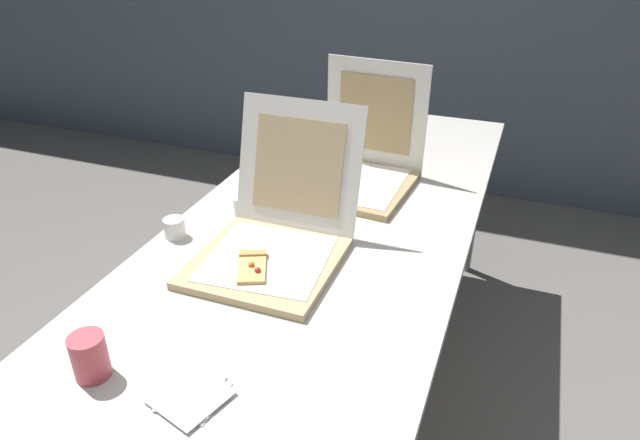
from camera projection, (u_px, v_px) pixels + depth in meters
table at (332, 226)px, 1.83m from camera, size 0.87×2.12×0.75m
pizza_box_front at (273, 240)px, 1.56m from camera, size 0.38×0.48×0.38m
pizza_box_middle at (358, 168)px, 1.97m from camera, size 0.40×0.42×0.40m
cup_white_near_left at (174, 228)px, 1.67m from camera, size 0.06×0.06×0.06m
cup_white_mid at (257, 177)px, 1.97m from camera, size 0.06×0.06×0.06m
cup_white_near_center at (243, 206)px, 1.79m from camera, size 0.06×0.06×0.06m
cup_printed_front at (90, 356)px, 1.16m from camera, size 0.07×0.07×0.10m
napkin_pile at (191, 395)px, 1.13m from camera, size 0.16×0.16×0.01m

